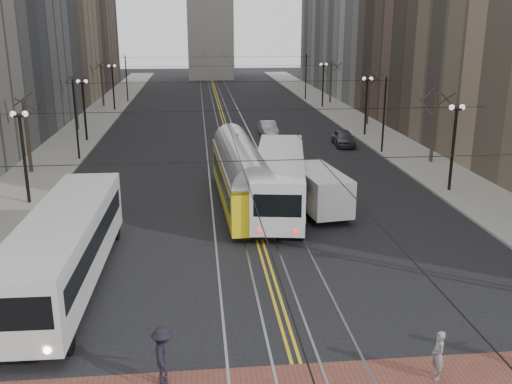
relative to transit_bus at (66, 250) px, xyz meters
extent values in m
plane|color=black|center=(8.79, -5.90, -1.66)|extent=(260.00, 260.00, 0.00)
cube|color=gray|center=(-6.21, 39.10, -1.58)|extent=(5.00, 140.00, 0.15)
cube|color=gray|center=(23.79, 39.10, -1.58)|extent=(5.00, 140.00, 0.15)
cube|color=gray|center=(8.79, 39.10, -1.65)|extent=(4.80, 130.00, 0.02)
cube|color=gold|center=(8.79, 39.10, -1.65)|extent=(0.42, 130.00, 0.01)
cylinder|color=black|center=(-4.91, 12.10, 1.14)|extent=(0.20, 0.20, 5.60)
cylinder|color=black|center=(-4.91, 32.10, 1.14)|extent=(0.20, 0.20, 5.60)
cylinder|color=black|center=(-4.91, 52.10, 1.14)|extent=(0.20, 0.20, 5.60)
cylinder|color=black|center=(22.49, 12.10, 1.14)|extent=(0.20, 0.20, 5.60)
cylinder|color=black|center=(22.49, 32.10, 1.14)|extent=(0.20, 0.20, 5.60)
cylinder|color=black|center=(22.49, 52.10, 1.14)|extent=(0.20, 0.20, 5.60)
cylinder|color=#382D23|center=(-6.91, 20.10, 1.14)|extent=(0.28, 0.28, 5.60)
cylinder|color=#382D23|center=(-6.91, 38.10, 1.14)|extent=(0.28, 0.28, 5.60)
cylinder|color=#382D23|center=(-6.91, 56.10, 1.14)|extent=(0.28, 0.28, 5.60)
cylinder|color=#382D23|center=(24.49, 20.10, 1.14)|extent=(0.28, 0.28, 5.60)
cylinder|color=#382D23|center=(24.49, 38.10, 1.14)|extent=(0.28, 0.28, 5.60)
cylinder|color=#382D23|center=(24.49, 56.10, 1.14)|extent=(0.28, 0.28, 5.60)
cylinder|color=black|center=(7.29, 39.10, 4.34)|extent=(0.03, 120.00, 0.03)
cylinder|color=black|center=(10.29, 39.10, 4.34)|extent=(0.03, 120.00, 0.03)
cylinder|color=black|center=(-4.11, 24.10, 1.64)|extent=(0.16, 0.16, 6.60)
cylinder|color=black|center=(-4.11, 60.10, 1.64)|extent=(0.16, 0.16, 6.60)
cylinder|color=black|center=(21.69, 24.10, 1.64)|extent=(0.16, 0.16, 6.60)
cylinder|color=black|center=(21.69, 60.10, 1.64)|extent=(0.16, 0.16, 6.60)
cube|color=silver|center=(0.00, 0.00, 0.00)|extent=(3.02, 13.30, 3.31)
cube|color=yellow|center=(8.29, 10.56, -0.08)|extent=(3.00, 13.46, 3.15)
cube|color=silver|center=(10.59, 9.71, 0.02)|extent=(4.82, 13.14, 3.36)
cube|color=white|center=(12.79, 8.71, -0.36)|extent=(3.07, 6.11, 2.59)
imported|color=#414349|center=(19.16, 27.63, -0.92)|extent=(1.98, 4.39, 1.46)
imported|color=#9C9DA3|center=(12.79, 33.06, -0.93)|extent=(1.70, 4.44, 1.44)
imported|color=gray|center=(13.13, -8.08, -0.83)|extent=(0.44, 0.62, 1.63)
imported|color=black|center=(4.46, -7.43, -0.68)|extent=(0.85, 1.32, 1.93)
camera|label=1|loc=(5.75, -23.25, 9.28)|focal=40.00mm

